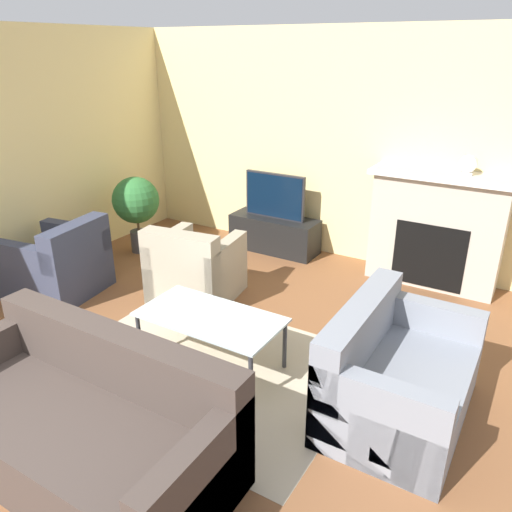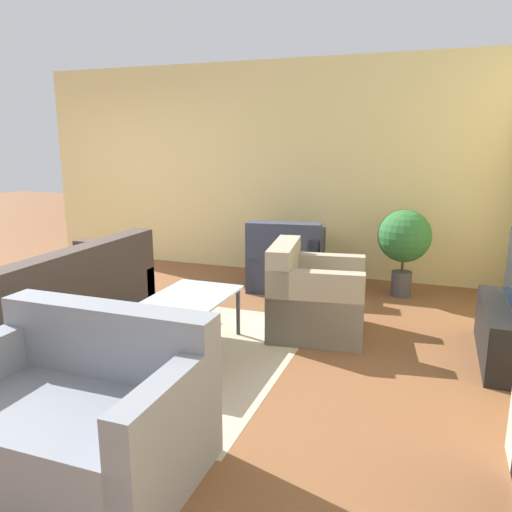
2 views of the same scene
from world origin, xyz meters
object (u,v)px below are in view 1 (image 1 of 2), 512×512
coffee_table (210,320)px  mantel_clock (468,165)px  couch_sectional (85,426)px  couch_loveseat (395,378)px  potted_plant (136,203)px  armchair_by_window (59,267)px  armchair_accent (195,272)px  tv (275,196)px

coffee_table → mantel_clock: size_ratio=5.85×
couch_sectional → couch_loveseat: size_ratio=1.53×
coffee_table → potted_plant: bearing=145.5°
coffee_table → potted_plant: potted_plant is taller
armchair_by_window → mantel_clock: 4.38m
potted_plant → armchair_by_window: bearing=-85.7°
couch_sectional → armchair_accent: 2.31m
couch_sectional → mantel_clock: bearing=69.5°
tv → coffee_table: bearing=-72.5°
couch_loveseat → coffee_table: couch_loveseat is taller
tv → coffee_table: 2.62m
potted_plant → mantel_clock: mantel_clock is taller
tv → couch_sectional: tv is taller
tv → potted_plant: size_ratio=0.83×
armchair_accent → potted_plant: potted_plant is taller
couch_sectional → coffee_table: (0.04, 1.28, 0.13)m
couch_sectional → tv: bearing=101.2°
couch_sectional → couch_loveseat: (1.52, 1.47, 0.01)m
tv → potted_plant: tv is taller
armchair_accent → coffee_table: (0.84, -0.88, 0.11)m
couch_sectional → mantel_clock: (1.43, 3.84, 1.08)m
couch_sectional → coffee_table: bearing=88.4°
armchair_by_window → tv: bearing=140.2°
couch_sectional → armchair_accent: size_ratio=2.16×
couch_sectional → coffee_table: size_ratio=1.69×
tv → potted_plant: bearing=-148.1°
couch_loveseat → potted_plant: bearing=69.9°
tv → armchair_accent: bearing=-92.0°
couch_sectional → armchair_accent: same height
mantel_clock → tv: bearing=-178.1°
armchair_by_window → potted_plant: potted_plant is taller
coffee_table → potted_plant: 2.76m
armchair_by_window → coffee_table: 2.18m
couch_loveseat → armchair_by_window: size_ratio=1.34×
armchair_by_window → coffee_table: bearing=75.6°
couch_sectional → mantel_clock: 4.24m
coffee_table → couch_sectional: bearing=-91.6°
armchair_by_window → mantel_clock: (3.56, 2.31, 1.07)m
armchair_accent → mantel_clock: 2.99m
armchair_by_window → potted_plant: size_ratio=0.99×
potted_plant → mantel_clock: size_ratio=4.86×
armchair_accent → potted_plant: bearing=-33.5°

